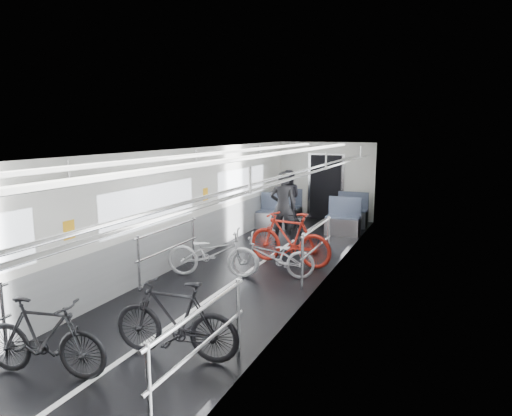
# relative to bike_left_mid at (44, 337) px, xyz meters

# --- Properties ---
(car_shell) EXTENTS (3.02, 14.01, 2.41)m
(car_shell) POSITION_rel_bike_left_mid_xyz_m (0.55, 5.15, 0.66)
(car_shell) COLOR black
(car_shell) RESTS_ON ground
(bike_left_mid) EXTENTS (1.60, 0.75, 0.93)m
(bike_left_mid) POSITION_rel_bike_left_mid_xyz_m (0.00, 0.00, 0.00)
(bike_left_mid) COLOR black
(bike_left_mid) RESTS_ON floor
(bike_left_far) EXTENTS (1.85, 1.07, 0.92)m
(bike_left_far) POSITION_rel_bike_left_mid_xyz_m (0.04, 3.92, -0.00)
(bike_left_far) COLOR #A7A8AC
(bike_left_far) RESTS_ON floor
(bike_right_near) EXTENTS (1.70, 0.65, 0.99)m
(bike_right_near) POSITION_rel_bike_left_mid_xyz_m (1.13, 0.95, 0.03)
(bike_right_near) COLOR black
(bike_right_near) RESTS_ON floor
(bike_right_mid) EXTENTS (1.67, 0.94, 0.83)m
(bike_right_mid) POSITION_rel_bike_left_mid_xyz_m (1.12, 4.29, -0.05)
(bike_right_mid) COLOR #B0AFB4
(bike_right_mid) RESTS_ON floor
(bike_right_far) EXTENTS (1.91, 0.77, 1.12)m
(bike_right_far) POSITION_rel_bike_left_mid_xyz_m (1.14, 5.22, 0.09)
(bike_right_far) COLOR #A21F13
(bike_right_far) RESTS_ON floor
(bike_aisle) EXTENTS (0.96, 1.66, 0.83)m
(bike_aisle) POSITION_rel_bike_left_mid_xyz_m (0.83, 6.88, -0.05)
(bike_aisle) COLOR black
(bike_aisle) RESTS_ON floor
(person_standing) EXTENTS (0.73, 0.57, 1.77)m
(person_standing) POSITION_rel_bike_left_mid_xyz_m (0.35, 6.98, 0.42)
(person_standing) COLOR black
(person_standing) RESTS_ON floor
(person_seated) EXTENTS (0.93, 0.80, 1.63)m
(person_seated) POSITION_rel_bike_left_mid_xyz_m (-0.22, 8.97, 0.35)
(person_seated) COLOR #2A2930
(person_seated) RESTS_ON floor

